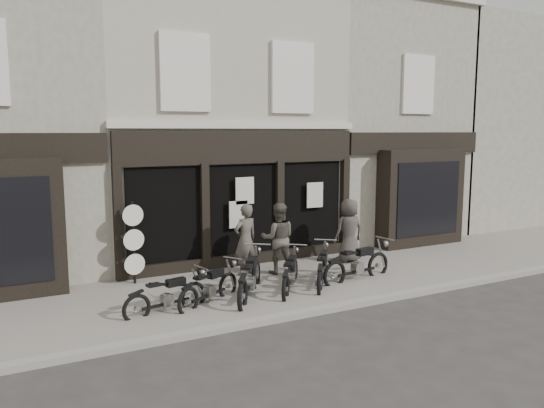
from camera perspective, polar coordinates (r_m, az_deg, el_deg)
name	(u,v)px	position (r m, az deg, el deg)	size (l,w,h in m)	color
ground_plane	(295,297)	(12.76, 2.47, -9.92)	(90.00, 90.00, 0.00)	#2D2B28
pavement	(277,284)	(13.49, 0.53, -8.65)	(30.00, 4.20, 0.12)	slate
kerb	(324,309)	(11.73, 5.59, -11.23)	(30.00, 0.25, 0.13)	gray
central_building	(204,125)	(17.55, -7.34, 8.41)	(7.30, 6.22, 8.34)	#A49D8C
neighbour_right	(362,127)	(20.60, 9.69, 8.16)	(5.60, 6.73, 8.34)	#9F9986
filler_right	(506,126)	(26.40, 23.90, 7.65)	(11.00, 6.00, 8.20)	#9F9986
motorcycle_0	(167,299)	(11.59, -11.21, -9.98)	(1.94, 0.70, 0.94)	black
motorcycle_1	(210,290)	(12.01, -6.72, -9.20)	(1.82, 1.22, 0.96)	black
motorcycle_2	(250,281)	(12.35, -2.38, -8.33)	(1.64, 2.05, 1.14)	black
motorcycle_3	(290,277)	(12.88, 2.00, -7.84)	(1.52, 1.83, 1.03)	black
motorcycle_4	(323,271)	(13.40, 5.46, -7.21)	(1.55, 1.87, 1.05)	black
motorcycle_5	(358,267)	(13.86, 9.21, -6.71)	(2.27, 0.68, 1.09)	black
man_left	(245,240)	(13.96, -2.87, -3.85)	(0.69, 0.45, 1.89)	#48433B
man_centre	(278,238)	(14.10, 0.66, -3.71)	(0.92, 0.72, 1.89)	#48433A
man_right	(349,230)	(15.48, 8.29, -2.84)	(0.90, 0.59, 1.85)	#3B3631
advert_sign_post	(134,246)	(13.57, -14.64, -4.44)	(0.53, 0.34, 2.18)	black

